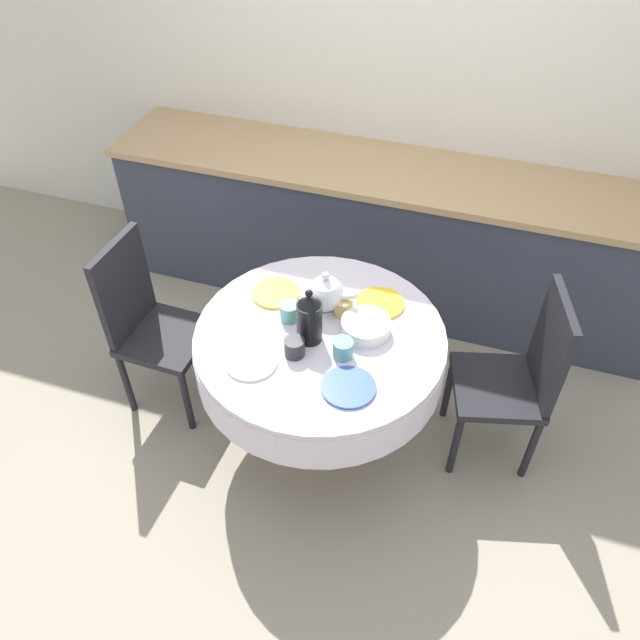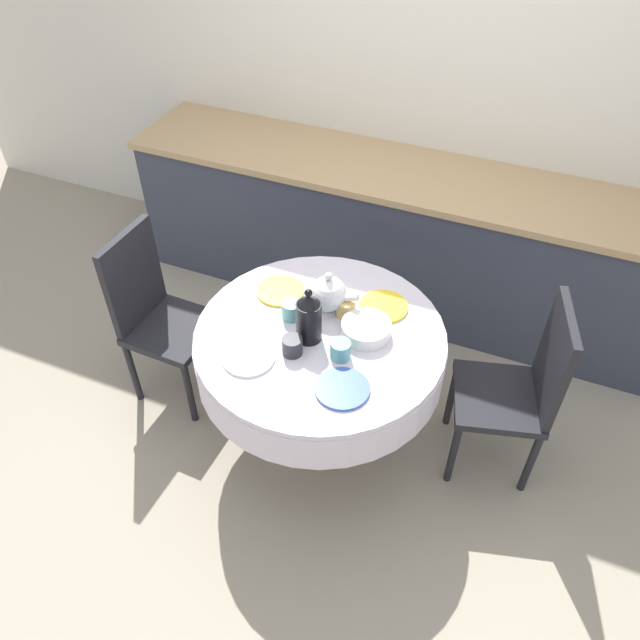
% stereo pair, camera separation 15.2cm
% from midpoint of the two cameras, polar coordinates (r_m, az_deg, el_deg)
% --- Properties ---
extents(ground_plane, '(12.00, 12.00, 0.00)m').
position_cam_midpoint_polar(ground_plane, '(3.30, -1.34, -10.51)').
color(ground_plane, '#9E937F').
extents(wall_back, '(7.00, 0.05, 2.60)m').
position_cam_midpoint_polar(wall_back, '(3.71, 6.83, 21.48)').
color(wall_back, silver).
rests_on(wall_back, ground_plane).
extents(kitchen_counter, '(3.24, 0.64, 0.90)m').
position_cam_midpoint_polar(kitchen_counter, '(3.83, 4.63, 7.83)').
color(kitchen_counter, '#383D4C').
rests_on(kitchen_counter, ground_plane).
extents(dining_table, '(1.12, 1.12, 0.74)m').
position_cam_midpoint_polar(dining_table, '(2.83, -1.54, -3.15)').
color(dining_table, tan).
rests_on(dining_table, ground_plane).
extents(chair_left, '(0.49, 0.49, 0.97)m').
position_cam_midpoint_polar(chair_left, '(2.97, 16.32, -4.85)').
color(chair_left, black).
rests_on(chair_left, ground_plane).
extents(chair_right, '(0.41, 0.41, 0.97)m').
position_cam_midpoint_polar(chair_right, '(3.24, -16.70, -0.05)').
color(chair_right, black).
rests_on(chair_right, ground_plane).
extents(plate_near_left, '(0.22, 0.22, 0.01)m').
position_cam_midpoint_polar(plate_near_left, '(2.63, -7.96, -3.81)').
color(plate_near_left, white).
rests_on(plate_near_left, dining_table).
extents(cup_near_left, '(0.09, 0.09, 0.08)m').
position_cam_midpoint_polar(cup_near_left, '(2.62, -4.01, -2.55)').
color(cup_near_left, '#28282D').
rests_on(cup_near_left, dining_table).
extents(plate_near_right, '(0.22, 0.22, 0.01)m').
position_cam_midpoint_polar(plate_near_right, '(2.51, 0.87, -6.21)').
color(plate_near_right, '#3856AD').
rests_on(plate_near_right, dining_table).
extents(cup_near_right, '(0.09, 0.09, 0.08)m').
position_cam_midpoint_polar(cup_near_right, '(2.61, 0.45, -2.69)').
color(cup_near_right, '#5BA39E').
rests_on(cup_near_right, dining_table).
extents(plate_far_left, '(0.22, 0.22, 0.01)m').
position_cam_midpoint_polar(plate_far_left, '(2.94, -5.56, 2.45)').
color(plate_far_left, yellow).
rests_on(plate_far_left, dining_table).
extents(cup_far_left, '(0.09, 0.09, 0.08)m').
position_cam_midpoint_polar(cup_far_left, '(2.78, -4.37, 0.72)').
color(cup_far_left, '#5BA39E').
rests_on(cup_far_left, dining_table).
extents(plate_far_right, '(0.22, 0.22, 0.01)m').
position_cam_midpoint_polar(plate_far_right, '(2.87, 4.01, 1.50)').
color(plate_far_right, yellow).
rests_on(plate_far_right, dining_table).
extents(cup_far_right, '(0.09, 0.09, 0.08)m').
position_cam_midpoint_polar(cup_far_right, '(2.80, 0.58, 1.18)').
color(cup_far_right, '#DBB766').
rests_on(cup_far_right, dining_table).
extents(coffee_carafe, '(0.11, 0.11, 0.27)m').
position_cam_midpoint_polar(coffee_carafe, '(2.63, -2.64, 0.10)').
color(coffee_carafe, black).
rests_on(coffee_carafe, dining_table).
extents(teapot, '(0.23, 0.17, 0.21)m').
position_cam_midpoint_polar(teapot, '(2.79, -1.02, 2.39)').
color(teapot, white).
rests_on(teapot, dining_table).
extents(fruit_bowl, '(0.22, 0.22, 0.06)m').
position_cam_midpoint_polar(fruit_bowl, '(2.72, 2.61, -0.64)').
color(fruit_bowl, silver).
rests_on(fruit_bowl, dining_table).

